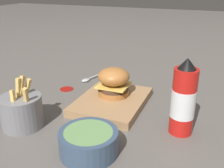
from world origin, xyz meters
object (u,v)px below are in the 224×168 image
(fries_basket, at_px, (22,111))
(side_bowl, at_px, (89,142))
(serving_board, at_px, (112,101))
(ketchup_bottle, at_px, (183,100))
(burger, at_px, (114,81))
(spoon, at_px, (91,78))

(fries_basket, bearing_deg, side_bowl, -100.15)
(serving_board, relative_size, side_bowl, 1.91)
(fries_basket, height_order, side_bowl, fries_basket)
(ketchup_bottle, bearing_deg, serving_board, 70.57)
(burger, bearing_deg, side_bowl, -170.04)
(side_bowl, bearing_deg, ketchup_bottle, -47.07)
(side_bowl, bearing_deg, spoon, 26.01)
(burger, xyz_separation_m, spoon, (0.16, 0.17, -0.07))
(ketchup_bottle, height_order, spoon, ketchup_bottle)
(burger, relative_size, ketchup_bottle, 0.50)
(fries_basket, relative_size, spoon, 0.90)
(ketchup_bottle, relative_size, fries_basket, 1.43)
(serving_board, distance_m, side_bowl, 0.27)
(burger, xyz_separation_m, fries_basket, (-0.25, 0.18, -0.03))
(burger, bearing_deg, serving_board, -169.41)
(fries_basket, distance_m, spoon, 0.41)
(fries_basket, xyz_separation_m, spoon, (0.41, -0.01, -0.04))
(serving_board, xyz_separation_m, fries_basket, (-0.22, 0.19, 0.03))
(burger, distance_m, fries_basket, 0.31)
(spoon, bearing_deg, ketchup_bottle, 72.74)
(spoon, bearing_deg, fries_basket, 14.49)
(serving_board, bearing_deg, side_bowl, -170.11)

